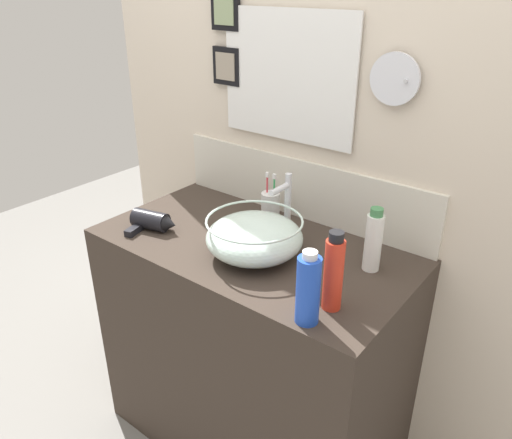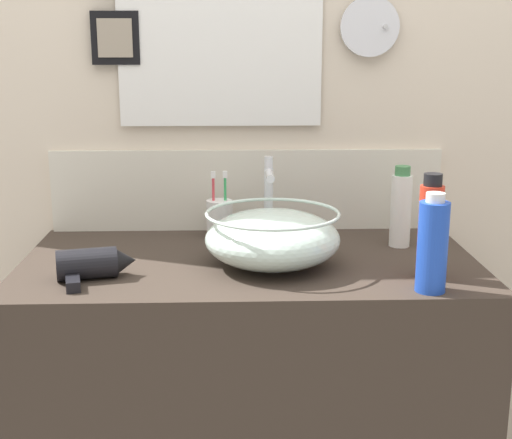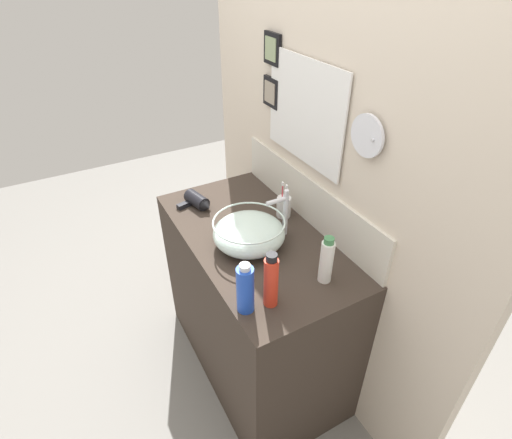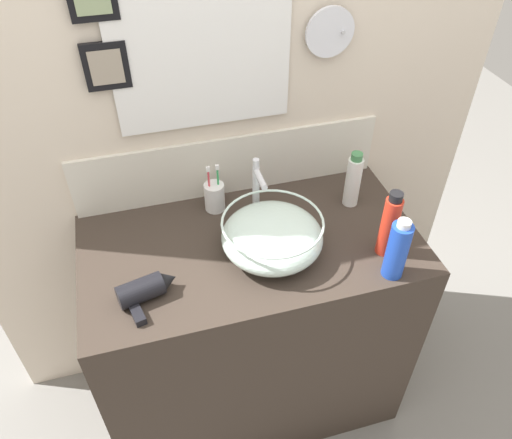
{
  "view_description": "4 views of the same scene",
  "coord_description": "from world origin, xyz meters",
  "px_view_note": "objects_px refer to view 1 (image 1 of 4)",
  "views": [
    {
      "loc": [
        0.94,
        -1.18,
        1.75
      ],
      "look_at": [
        0.02,
        0.0,
        1.02
      ],
      "focal_mm": 35.0,
      "sensor_mm": 36.0,
      "label": 1
    },
    {
      "loc": [
        -0.04,
        -1.67,
        1.44
      ],
      "look_at": [
        0.02,
        0.0,
        1.02
      ],
      "focal_mm": 50.0,
      "sensor_mm": 36.0,
      "label": 2
    },
    {
      "loc": [
        1.3,
        -0.7,
        2.03
      ],
      "look_at": [
        0.02,
        0.0,
        1.02
      ],
      "focal_mm": 28.0,
      "sensor_mm": 36.0,
      "label": 3
    },
    {
      "loc": [
        -0.3,
        -1.13,
        2.06
      ],
      "look_at": [
        0.02,
        0.0,
        1.02
      ],
      "focal_mm": 35.0,
      "sensor_mm": 36.0,
      "label": 4
    }
  ],
  "objects_px": {
    "faucet": "(286,202)",
    "toothbrush_cup": "(270,205)",
    "glass_bowl_sink": "(254,237)",
    "spray_bottle": "(334,273)",
    "shampoo_bottle": "(308,289)",
    "hair_drier": "(153,221)",
    "lotion_bottle": "(373,241)"
  },
  "relations": [
    {
      "from": "faucet",
      "to": "shampoo_bottle",
      "type": "distance_m",
      "value": 0.49
    },
    {
      "from": "glass_bowl_sink",
      "to": "toothbrush_cup",
      "type": "xyz_separation_m",
      "value": [
        -0.13,
        0.26,
        -0.02
      ]
    },
    {
      "from": "faucet",
      "to": "toothbrush_cup",
      "type": "xyz_separation_m",
      "value": [
        -0.13,
        0.09,
        -0.08
      ]
    },
    {
      "from": "faucet",
      "to": "shampoo_bottle",
      "type": "height_order",
      "value": "faucet"
    },
    {
      "from": "faucet",
      "to": "hair_drier",
      "type": "bearing_deg",
      "value": -147.82
    },
    {
      "from": "faucet",
      "to": "toothbrush_cup",
      "type": "bearing_deg",
      "value": 146.32
    },
    {
      "from": "toothbrush_cup",
      "to": "lotion_bottle",
      "type": "height_order",
      "value": "lotion_bottle"
    },
    {
      "from": "hair_drier",
      "to": "spray_bottle",
      "type": "relative_size",
      "value": 0.78
    },
    {
      "from": "glass_bowl_sink",
      "to": "shampoo_bottle",
      "type": "bearing_deg",
      "value": -29.94
    },
    {
      "from": "toothbrush_cup",
      "to": "spray_bottle",
      "type": "distance_m",
      "value": 0.6
    },
    {
      "from": "glass_bowl_sink",
      "to": "faucet",
      "type": "relative_size",
      "value": 1.37
    },
    {
      "from": "faucet",
      "to": "spray_bottle",
      "type": "relative_size",
      "value": 0.98
    },
    {
      "from": "lotion_bottle",
      "to": "faucet",
      "type": "bearing_deg",
      "value": 177.51
    },
    {
      "from": "lotion_bottle",
      "to": "spray_bottle",
      "type": "xyz_separation_m",
      "value": [
        0.01,
        -0.25,
        0.01
      ]
    },
    {
      "from": "faucet",
      "to": "lotion_bottle",
      "type": "relative_size",
      "value": 1.11
    },
    {
      "from": "glass_bowl_sink",
      "to": "faucet",
      "type": "distance_m",
      "value": 0.19
    },
    {
      "from": "spray_bottle",
      "to": "hair_drier",
      "type": "bearing_deg",
      "value": 179.01
    },
    {
      "from": "glass_bowl_sink",
      "to": "faucet",
      "type": "bearing_deg",
      "value": 90.0
    },
    {
      "from": "faucet",
      "to": "lotion_bottle",
      "type": "height_order",
      "value": "faucet"
    },
    {
      "from": "hair_drier",
      "to": "lotion_bottle",
      "type": "relative_size",
      "value": 0.88
    },
    {
      "from": "glass_bowl_sink",
      "to": "spray_bottle",
      "type": "bearing_deg",
      "value": -15.13
    },
    {
      "from": "faucet",
      "to": "shampoo_bottle",
      "type": "bearing_deg",
      "value": -48.05
    },
    {
      "from": "spray_bottle",
      "to": "lotion_bottle",
      "type": "bearing_deg",
      "value": 91.29
    },
    {
      "from": "toothbrush_cup",
      "to": "faucet",
      "type": "bearing_deg",
      "value": -33.68
    },
    {
      "from": "glass_bowl_sink",
      "to": "hair_drier",
      "type": "distance_m",
      "value": 0.42
    },
    {
      "from": "glass_bowl_sink",
      "to": "lotion_bottle",
      "type": "relative_size",
      "value": 1.51
    },
    {
      "from": "hair_drier",
      "to": "faucet",
      "type": "bearing_deg",
      "value": 32.18
    },
    {
      "from": "toothbrush_cup",
      "to": "glass_bowl_sink",
      "type": "bearing_deg",
      "value": -63.77
    },
    {
      "from": "faucet",
      "to": "shampoo_bottle",
      "type": "relative_size",
      "value": 1.09
    },
    {
      "from": "shampoo_bottle",
      "to": "toothbrush_cup",
      "type": "bearing_deg",
      "value": 135.39
    },
    {
      "from": "faucet",
      "to": "spray_bottle",
      "type": "xyz_separation_m",
      "value": [
        0.35,
        -0.27,
        -0.02
      ]
    },
    {
      "from": "glass_bowl_sink",
      "to": "hair_drier",
      "type": "height_order",
      "value": "glass_bowl_sink"
    }
  ]
}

